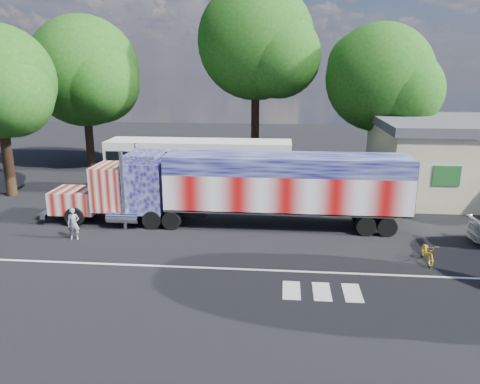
# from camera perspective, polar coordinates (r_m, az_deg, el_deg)

# --- Properties ---
(ground) EXTENTS (100.00, 100.00, 0.00)m
(ground) POSITION_cam_1_polar(r_m,az_deg,el_deg) (23.73, -0.68, -6.33)
(ground) COLOR black
(lane_markings) EXTENTS (30.00, 2.67, 0.01)m
(lane_markings) POSITION_cam_1_polar(r_m,az_deg,el_deg) (20.17, 3.11, -10.40)
(lane_markings) COLOR silver
(lane_markings) RESTS_ON ground
(semi_truck) EXTENTS (20.32, 3.21, 4.33)m
(semi_truck) POSITION_cam_1_polar(r_m,az_deg,el_deg) (25.85, 0.06, 0.69)
(semi_truck) COLOR black
(semi_truck) RESTS_ON ground
(coach_bus) EXTENTS (12.73, 2.96, 3.70)m
(coach_bus) POSITION_cam_1_polar(r_m,az_deg,el_deg) (32.75, -4.97, 3.18)
(coach_bus) COLOR white
(coach_bus) RESTS_ON ground
(woman) EXTENTS (0.69, 0.54, 1.67)m
(woman) POSITION_cam_1_polar(r_m,az_deg,el_deg) (25.56, -19.64, -3.67)
(woman) COLOR slate
(woman) RESTS_ON ground
(bicycle) EXTENTS (0.67, 1.80, 0.94)m
(bicycle) POSITION_cam_1_polar(r_m,az_deg,el_deg) (23.16, 21.93, -6.81)
(bicycle) COLOR gold
(bicycle) RESTS_ON ground
(tree_ne_a) EXTENTS (8.64, 8.23, 11.90)m
(tree_ne_a) POSITION_cam_1_polar(r_m,az_deg,el_deg) (38.37, 16.87, 13.12)
(tree_ne_a) COLOR black
(tree_ne_a) RESTS_ON ground
(tree_n_mid) EXTENTS (10.21, 9.72, 15.50)m
(tree_n_mid) POSITION_cam_1_polar(r_m,az_deg,el_deg) (40.82, 2.18, 17.82)
(tree_n_mid) COLOR black
(tree_n_mid) RESTS_ON ground
(tree_nw_a) EXTENTS (9.74, 9.28, 12.85)m
(tree_nw_a) POSITION_cam_1_polar(r_m,az_deg,el_deg) (42.87, -18.34, 13.73)
(tree_nw_a) COLOR black
(tree_nw_a) RESTS_ON ground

